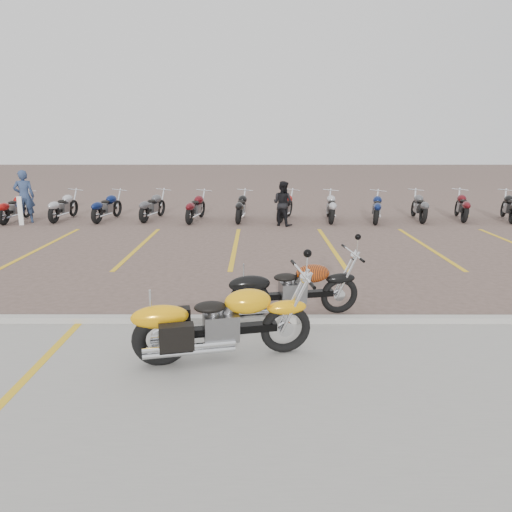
{
  "coord_description": "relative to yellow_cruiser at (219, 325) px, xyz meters",
  "views": [
    {
      "loc": [
        0.61,
        -9.74,
        2.96
      ],
      "look_at": [
        0.6,
        -0.35,
        0.75
      ],
      "focal_mm": 35.0,
      "sensor_mm": 36.0,
      "label": 1
    }
  ],
  "objects": [
    {
      "name": "ground",
      "position": [
        -0.11,
        3.38,
        -0.5
      ],
      "size": [
        100.0,
        100.0,
        0.0
      ],
      "primitive_type": "plane",
      "color": "#715850",
      "rests_on": "ground"
    },
    {
      "name": "concrete_apron",
      "position": [
        -0.11,
        -1.12,
        -0.5
      ],
      "size": [
        60.0,
        5.0,
        0.01
      ],
      "primitive_type": "cube",
      "color": "#9E9B93",
      "rests_on": "ground"
    },
    {
      "name": "curb",
      "position": [
        -0.11,
        1.38,
        -0.44
      ],
      "size": [
        60.0,
        0.18,
        0.12
      ],
      "primitive_type": "cube",
      "color": "#ADAAA3",
      "rests_on": "ground"
    },
    {
      "name": "parking_stripes",
      "position": [
        -0.11,
        7.38,
        -0.5
      ],
      "size": [
        38.0,
        5.5,
        0.01
      ],
      "primitive_type": null,
      "color": "gold",
      "rests_on": "ground"
    },
    {
      "name": "apron_stripe",
      "position": [
        -2.41,
        -1.12,
        -0.49
      ],
      "size": [
        0.12,
        5.0,
        0.0
      ],
      "primitive_type": "cube",
      "color": "gold",
      "rests_on": "concrete_apron"
    },
    {
      "name": "yellow_cruiser",
      "position": [
        0.0,
        0.0,
        0.0
      ],
      "size": [
        2.43,
        0.69,
        1.01
      ],
      "rotation": [
        0.11,
        0.0,
        0.22
      ],
      "color": "black",
      "rests_on": "ground"
    },
    {
      "name": "flame_cruiser",
      "position": [
        1.09,
        1.65,
        -0.04
      ],
      "size": [
        2.23,
        0.62,
        0.93
      ],
      "rotation": [
        0.08,
        0.0,
        0.22
      ],
      "color": "black",
      "rests_on": "ground"
    },
    {
      "name": "person_a",
      "position": [
        -7.84,
        11.5,
        0.45
      ],
      "size": [
        0.81,
        0.67,
        1.89
      ],
      "primitive_type": "imported",
      "rotation": [
        0.0,
        0.0,
        3.5
      ],
      "color": "navy",
      "rests_on": "ground"
    },
    {
      "name": "person_b",
      "position": [
        1.4,
        10.9,
        0.27
      ],
      "size": [
        0.95,
        0.91,
        1.55
      ],
      "primitive_type": "imported",
      "rotation": [
        0.0,
        0.0,
        2.55
      ],
      "color": "black",
      "rests_on": "ground"
    },
    {
      "name": "bollard",
      "position": [
        -7.81,
        11.02,
        -0.0
      ],
      "size": [
        0.19,
        0.19,
        1.0
      ],
      "primitive_type": "cube",
      "rotation": [
        0.0,
        0.0,
        0.35
      ],
      "color": "white",
      "rests_on": "ground"
    },
    {
      "name": "bg_bike_row",
      "position": [
        0.71,
        12.02,
        0.05
      ],
      "size": [
        22.42,
        2.08,
        1.1
      ],
      "color": "black",
      "rests_on": "ground"
    }
  ]
}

